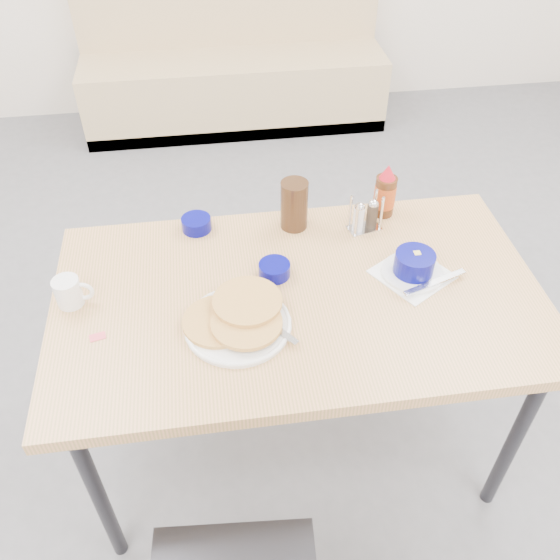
{
  "coord_description": "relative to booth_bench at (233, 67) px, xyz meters",
  "views": [
    {
      "loc": [
        -0.22,
        -0.94,
        1.94
      ],
      "look_at": [
        -0.05,
        0.25,
        0.82
      ],
      "focal_mm": 38.0,
      "sensor_mm": 36.0,
      "label": 1
    }
  ],
  "objects": [
    {
      "name": "syrup_bottle",
      "position": [
        0.34,
        -2.19,
        0.49
      ],
      "size": [
        0.07,
        0.07,
        0.18
      ],
      "rotation": [
        0.0,
        0.0,
        -0.34
      ],
      "color": "#47230F",
      "rests_on": "dining_table"
    },
    {
      "name": "condiment_caddy",
      "position": [
        0.26,
        -2.27,
        0.45
      ],
      "size": [
        0.12,
        0.08,
        0.13
      ],
      "rotation": [
        0.0,
        0.0,
        0.24
      ],
      "color": "silver",
      "rests_on": "dining_table"
    },
    {
      "name": "creamer_bowl",
      "position": [
        -0.28,
        -2.19,
        0.43
      ],
      "size": [
        0.09,
        0.09,
        0.04
      ],
      "rotation": [
        0.0,
        0.0,
        0.27
      ],
      "color": "#04056B",
      "rests_on": "dining_table"
    },
    {
      "name": "sugar_wrapper",
      "position": [
        -0.56,
        -2.62,
        0.41
      ],
      "size": [
        0.05,
        0.04,
        0.0
      ],
      "primitive_type": "cube",
      "rotation": [
        0.0,
        0.0,
        0.23
      ],
      "color": "#F45160",
      "rests_on": "dining_table"
    },
    {
      "name": "ground",
      "position": [
        0.0,
        -2.78,
        -0.35
      ],
      "size": [
        6.0,
        6.0,
        0.0
      ],
      "primitive_type": "plane",
      "color": "slate",
      "rests_on": "ground"
    },
    {
      "name": "booth_bench",
      "position": [
        0.0,
        0.0,
        0.0
      ],
      "size": [
        1.9,
        0.56,
        1.22
      ],
      "color": "tan",
      "rests_on": "ground"
    },
    {
      "name": "dining_table",
      "position": [
        0.0,
        -2.53,
        0.35
      ],
      "size": [
        1.4,
        0.8,
        0.76
      ],
      "color": "tan",
      "rests_on": "ground"
    },
    {
      "name": "butter_bowl",
      "position": [
        -0.06,
        -2.45,
        0.43
      ],
      "size": [
        0.09,
        0.09,
        0.04
      ],
      "rotation": [
        0.0,
        0.0,
        -0.17
      ],
      "color": "#04056B",
      "rests_on": "dining_table"
    },
    {
      "name": "grits_setting",
      "position": [
        0.34,
        -2.5,
        0.44
      ],
      "size": [
        0.28,
        0.26,
        0.08
      ],
      "rotation": [
        0.0,
        0.0,
        0.55
      ],
      "color": "white",
      "rests_on": "dining_table"
    },
    {
      "name": "coffee_mug",
      "position": [
        -0.64,
        -2.48,
        0.45
      ],
      "size": [
        0.11,
        0.07,
        0.08
      ],
      "rotation": [
        0.0,
        0.0,
        -0.1
      ],
      "color": "white",
      "rests_on": "dining_table"
    },
    {
      "name": "pancake_plate",
      "position": [
        -0.18,
        -2.63,
        0.43
      ],
      "size": [
        0.3,
        0.29,
        0.05
      ],
      "rotation": [
        0.0,
        0.0,
        0.33
      ],
      "color": "white",
      "rests_on": "dining_table"
    },
    {
      "name": "amber_tumbler",
      "position": [
        0.04,
        -2.22,
        0.49
      ],
      "size": [
        0.1,
        0.1,
        0.16
      ],
      "primitive_type": "cylinder",
      "rotation": [
        0.0,
        0.0,
        0.13
      ],
      "color": "#351F10",
      "rests_on": "dining_table"
    }
  ]
}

